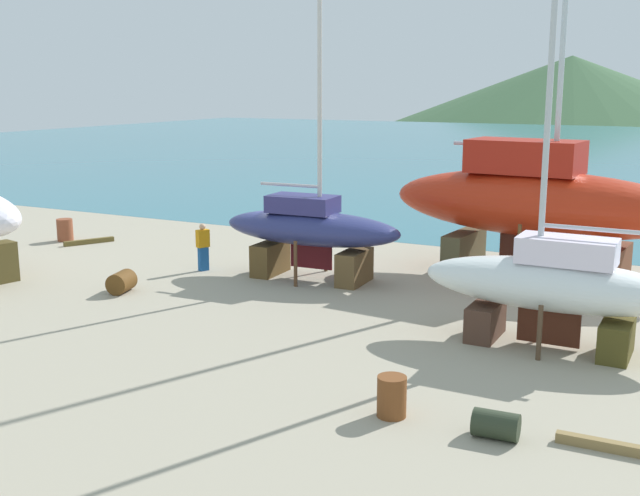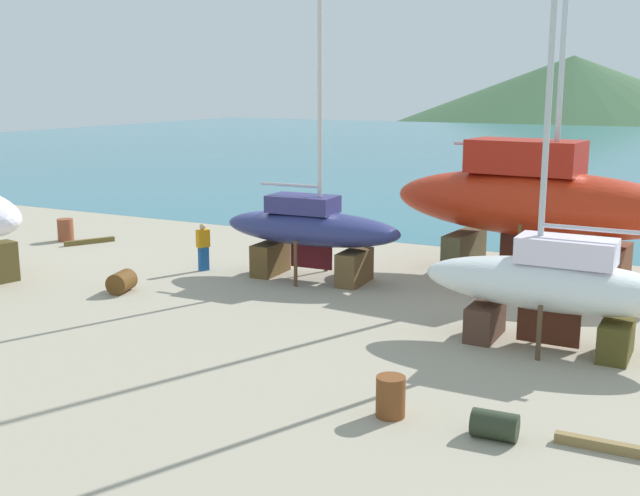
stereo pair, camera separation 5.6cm
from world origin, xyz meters
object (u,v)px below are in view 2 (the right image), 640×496
Objects in this scene: barrel_tipped_left at (391,397)px; barrel_ochre at (122,282)px; sailboat_mid_port at (552,284)px; barrel_rust_mid at (495,425)px; barrel_tar_black at (66,230)px; sailboat_small_center at (537,202)px; sailboat_far_slipway at (311,230)px; worker at (203,246)px.

barrel_ochre is (-11.12, 4.82, -0.08)m from barrel_tipped_left.
sailboat_mid_port is 13.93× the size of barrel_tipped_left.
barrel_tipped_left is 0.98× the size of barrel_rust_mid.
barrel_tar_black is at bearing -11.55° from sailboat_mid_port.
sailboat_small_center is 19.93× the size of barrel_rust_mid.
sailboat_far_slipway is 12.75m from barrel_rust_mid.
barrel_tipped_left is (-0.08, -12.45, -2.24)m from sailboat_small_center.
barrel_tar_black is at bearing -168.08° from sailboat_small_center.
sailboat_far_slipway is at bearing -4.77° from barrel_tar_black.
sailboat_small_center is at bearing 89.64° from barrel_tipped_left.
barrel_tipped_left is 0.93× the size of barrel_ochre.
sailboat_small_center reaches higher than barrel_ochre.
worker is at bearing -11.77° from barrel_tar_black.
barrel_tipped_left is at bearing 179.29° from barrel_rust_mid.
sailboat_far_slipway is at bearing 133.58° from barrel_rust_mid.
sailboat_far_slipway is 9.27m from sailboat_mid_port.
barrel_rust_mid is at bearing -25.94° from barrel_tar_black.
barrel_tar_black is (-8.33, 1.74, -0.41)m from worker.
sailboat_mid_port is 13.64× the size of barrel_rust_mid.
worker is at bearing -171.51° from sailboat_far_slipway.
sailboat_small_center is 13.74m from barrel_ochre.
sailboat_far_slipway is 11.23× the size of barrel_ochre.
sailboat_far_slipway is 12.03× the size of barrel_tipped_left.
sailboat_small_center is 12.86m from barrel_rust_mid.
sailboat_mid_port is 21.34m from barrel_tar_black.
worker is (-12.50, 2.77, -0.74)m from sailboat_mid_port.
sailboat_small_center is at bearing -73.94° from sailboat_mid_port.
barrel_ochre is 0.95× the size of barrel_tar_black.
barrel_tar_black is (-20.83, 4.51, -1.15)m from sailboat_mid_port.
worker is 1.82× the size of barrel_tar_black.
barrel_rust_mid is (12.64, -8.46, -0.61)m from worker.
barrel_ochre is (-11.20, -7.62, -2.31)m from sailboat_small_center.
sailboat_small_center is at bearing 6.84° from barrel_tar_black.
sailboat_mid_port reaches higher than sailboat_far_slipway.
barrel_rust_mid is (0.14, -5.69, -1.35)m from sailboat_mid_port.
sailboat_mid_port is 12.41× the size of barrel_tar_black.
barrel_rust_mid is (20.97, -10.20, -0.20)m from barrel_tar_black.
sailboat_far_slipway is 7.55m from sailboat_small_center.
sailboat_far_slipway is at bearing -21.43° from sailboat_mid_port.
barrel_tar_black is (-7.76, 5.35, 0.13)m from barrel_ochre.
barrel_tar_black is (-18.96, -2.27, -2.19)m from sailboat_small_center.
sailboat_far_slipway is 11.77× the size of barrel_rust_mid.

